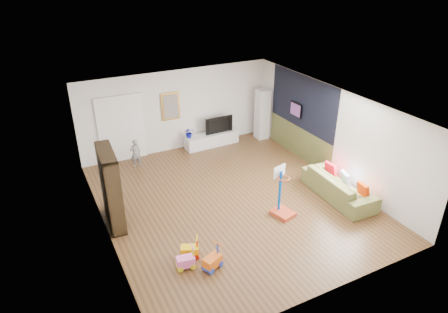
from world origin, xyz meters
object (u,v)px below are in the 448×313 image
media_console (212,139)px  sofa (339,186)px  bookshelf (111,188)px  basketball_hoop (285,192)px

media_console → sofa: (1.62, -4.58, 0.11)m
bookshelf → sofa: size_ratio=0.85×
media_console → basketball_hoop: size_ratio=1.42×
bookshelf → basketball_hoop: size_ratio=1.44×
media_console → basketball_hoop: (-0.21, -4.62, 0.45)m
bookshelf → sofa: bookshelf is taller
media_console → bookshelf: bookshelf is taller
bookshelf → sofa: (5.67, -1.61, -0.64)m
media_console → sofa: bearing=-72.6°
sofa → basketball_hoop: basketball_hoop is taller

